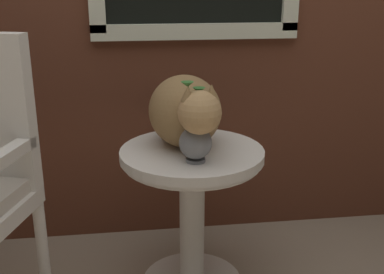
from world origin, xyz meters
TOP-DOWN VIEW (x-y plane):
  - wicker_side_table at (0.07, 0.16)m, footprint 0.55×0.55m
  - cat at (0.05, 0.20)m, footprint 0.31×0.63m
  - pewter_vase_with_ivy at (0.06, 0.04)m, footprint 0.12×0.12m

SIDE VIEW (x-z plane):
  - wicker_side_table at x=0.07m, z-range 0.12..0.73m
  - pewter_vase_with_ivy at x=0.06m, z-range 0.55..0.84m
  - cat at x=0.05m, z-range 0.61..0.89m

